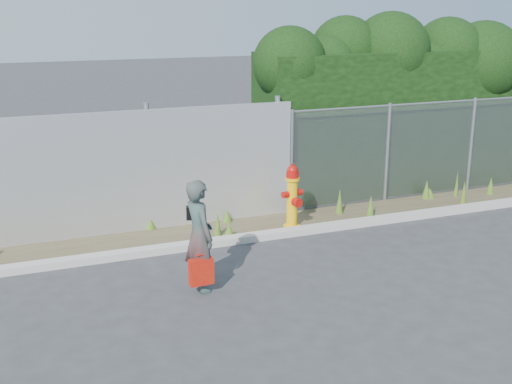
{
  "coord_description": "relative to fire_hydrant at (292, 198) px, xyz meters",
  "views": [
    {
      "loc": [
        -3.92,
        -8.0,
        3.98
      ],
      "look_at": [
        -0.3,
        1.4,
        1.0
      ],
      "focal_mm": 45.0,
      "sensor_mm": 36.0,
      "label": 1
    }
  ],
  "objects": [
    {
      "name": "ground",
      "position": [
        -0.67,
        -2.11,
        -0.6
      ],
      "size": [
        80.0,
        80.0,
        0.0
      ],
      "primitive_type": "plane",
      "color": "#363538",
      "rests_on": "ground"
    },
    {
      "name": "curb",
      "position": [
        -0.67,
        -0.31,
        -0.54
      ],
      "size": [
        16.0,
        0.22,
        0.12
      ],
      "primitive_type": "cube",
      "color": "#B0A89F",
      "rests_on": "ground"
    },
    {
      "name": "weed_strip",
      "position": [
        -1.17,
        0.36,
        -0.49
      ],
      "size": [
        16.0,
        1.33,
        0.55
      ],
      "color": "#4E422D",
      "rests_on": "ground"
    },
    {
      "name": "corrugated_fence",
      "position": [
        -3.92,
        0.9,
        0.51
      ],
      "size": [
        8.5,
        0.21,
        2.3
      ],
      "color": "silver",
      "rests_on": "ground"
    },
    {
      "name": "chainlink_fence",
      "position": [
        3.57,
        0.89,
        0.43
      ],
      "size": [
        6.5,
        0.07,
        2.05
      ],
      "color": "gray",
      "rests_on": "ground"
    },
    {
      "name": "hedge",
      "position": [
        3.84,
        1.9,
        1.5
      ],
      "size": [
        7.56,
        2.17,
        3.82
      ],
      "color": "black",
      "rests_on": "ground"
    },
    {
      "name": "fire_hydrant",
      "position": [
        0.0,
        0.0,
        0.0
      ],
      "size": [
        0.41,
        0.37,
        1.23
      ],
      "rotation": [
        0.0,
        0.0,
        0.2
      ],
      "color": "yellow",
      "rests_on": "ground"
    },
    {
      "name": "woman",
      "position": [
        -2.28,
        -1.87,
        0.22
      ],
      "size": [
        0.49,
        0.66,
        1.63
      ],
      "primitive_type": "imported",
      "rotation": [
        0.0,
        0.0,
        1.75
      ],
      "color": "#116C63",
      "rests_on": "ground"
    },
    {
      "name": "red_tote_bag",
      "position": [
        -2.33,
        -2.09,
        -0.23
      ],
      "size": [
        0.34,
        0.13,
        0.45
      ],
      "rotation": [
        0.0,
        0.0,
        0.06
      ],
      "color": "#BA280A"
    },
    {
      "name": "black_shoulder_bag",
      "position": [
        -2.3,
        -1.76,
        0.52
      ],
      "size": [
        0.26,
        0.11,
        0.19
      ],
      "rotation": [
        0.0,
        0.0,
        -0.29
      ],
      "color": "black"
    }
  ]
}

